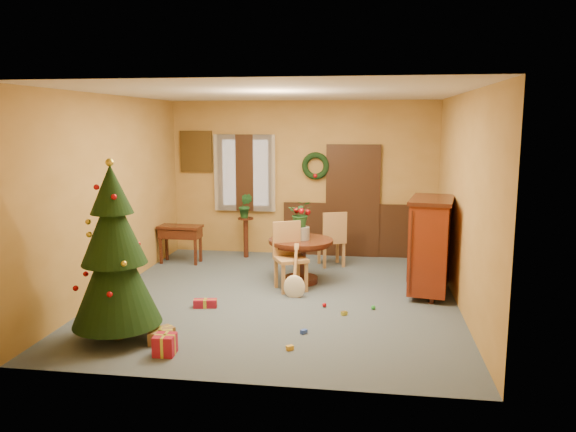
% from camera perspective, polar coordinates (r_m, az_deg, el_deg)
% --- Properties ---
extents(room_envelope, '(5.50, 5.50, 5.50)m').
position_cam_1_polar(room_envelope, '(10.57, 2.57, 1.97)').
color(room_envelope, '#394854').
rests_on(room_envelope, ground).
extents(dining_table, '(1.01, 1.01, 0.69)m').
position_cam_1_polar(dining_table, '(8.82, 1.31, -3.71)').
color(dining_table, black).
rests_on(dining_table, floor).
extents(urn, '(0.27, 0.27, 0.20)m').
position_cam_1_polar(urn, '(8.75, 1.32, -1.75)').
color(urn, slate).
rests_on(urn, dining_table).
extents(centerpiece_plant, '(0.38, 0.33, 0.42)m').
position_cam_1_polar(centerpiece_plant, '(8.70, 1.33, 0.24)').
color(centerpiece_plant, '#1E4C23').
rests_on(centerpiece_plant, urn).
extents(chair_near, '(0.59, 0.59, 1.02)m').
position_cam_1_polar(chair_near, '(8.49, 0.11, -3.82)').
color(chair_near, '#A37641').
rests_on(chair_near, floor).
extents(chair_far, '(0.55, 0.55, 0.98)m').
position_cam_1_polar(chair_far, '(9.80, 4.56, -2.15)').
color(chair_far, '#A37641').
rests_on(chair_far, floor).
extents(guitar, '(0.42, 0.54, 0.72)m').
position_cam_1_polar(guitar, '(8.11, 0.65, -5.74)').
color(guitar, beige).
rests_on(guitar, floor).
extents(plant_stand, '(0.29, 0.29, 0.75)m').
position_cam_1_polar(plant_stand, '(10.49, -4.31, -1.70)').
color(plant_stand, black).
rests_on(plant_stand, floor).
extents(stand_plant, '(0.28, 0.23, 0.46)m').
position_cam_1_polar(stand_plant, '(10.40, -4.34, 1.06)').
color(stand_plant, '#19471E').
rests_on(stand_plant, plant_stand).
extents(christmas_tree, '(1.02, 1.02, 2.11)m').
position_cam_1_polar(christmas_tree, '(6.73, -17.22, -3.84)').
color(christmas_tree, '#382111').
rests_on(christmas_tree, floor).
extents(writing_desk, '(0.78, 0.41, 0.68)m').
position_cam_1_polar(writing_desk, '(10.23, -10.88, -1.89)').
color(writing_desk, black).
rests_on(writing_desk, floor).
extents(sideboard, '(0.78, 1.20, 1.43)m').
position_cam_1_polar(sideboard, '(8.43, 14.26, -2.70)').
color(sideboard, '#531E09').
rests_on(sideboard, floor).
extents(gift_a, '(0.33, 0.28, 0.15)m').
position_cam_1_polar(gift_a, '(6.75, -12.84, -11.85)').
color(gift_a, brown).
rests_on(gift_a, floor).
extents(gift_b, '(0.23, 0.23, 0.23)m').
position_cam_1_polar(gift_b, '(6.41, -12.39, -12.65)').
color(gift_b, maroon).
rests_on(gift_b, floor).
extents(gift_c, '(0.28, 0.30, 0.14)m').
position_cam_1_polar(gift_c, '(6.86, -12.59, -11.55)').
color(gift_c, brown).
rests_on(gift_c, floor).
extents(gift_d, '(0.33, 0.18, 0.11)m').
position_cam_1_polar(gift_d, '(7.85, -8.40, -8.78)').
color(gift_d, maroon).
rests_on(gift_d, floor).
extents(toy_a, '(0.09, 0.09, 0.05)m').
position_cam_1_polar(toy_a, '(6.87, 1.62, -11.66)').
color(toy_a, '#2845B1').
rests_on(toy_a, floor).
extents(toy_b, '(0.06, 0.06, 0.06)m').
position_cam_1_polar(toy_b, '(7.77, 8.66, -9.17)').
color(toy_b, green).
rests_on(toy_b, floor).
extents(toy_c, '(0.09, 0.09, 0.05)m').
position_cam_1_polar(toy_c, '(6.41, 0.19, -13.24)').
color(toy_c, gold).
rests_on(toy_c, floor).
extents(toy_d, '(0.06, 0.06, 0.06)m').
position_cam_1_polar(toy_d, '(7.80, 3.71, -9.01)').
color(toy_d, '#A80B11').
rests_on(toy_d, floor).
extents(toy_e, '(0.09, 0.09, 0.05)m').
position_cam_1_polar(toy_e, '(7.51, 5.73, -9.81)').
color(toy_e, gold).
rests_on(toy_e, floor).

